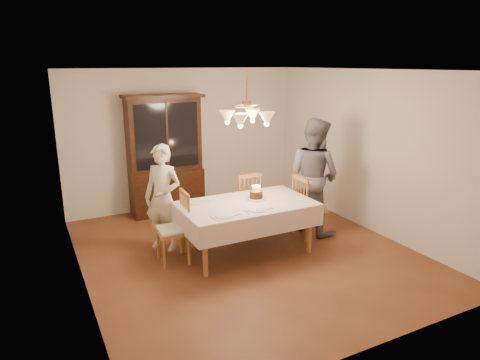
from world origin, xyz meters
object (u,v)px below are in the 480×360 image
china_hutch (165,157)px  chair_far_side (245,204)px  dining_table (246,208)px  elderly_woman (163,198)px  birthday_cake (256,195)px

china_hutch → chair_far_side: 1.80m
dining_table → chair_far_side: size_ratio=1.90×
dining_table → china_hutch: china_hutch is taller
chair_far_side → china_hutch: bearing=120.5°
chair_far_side → elderly_woman: bearing=-176.2°
china_hutch → elderly_woman: size_ratio=1.37×
chair_far_side → birthday_cake: 0.79m
chair_far_side → birthday_cake: (-0.17, -0.68, 0.37)m
dining_table → chair_far_side: bearing=63.8°
dining_table → chair_far_side: 0.91m
birthday_cake → elderly_woman: bearing=154.7°
chair_far_side → dining_table: bearing=-116.2°
china_hutch → birthday_cake: china_hutch is taller
china_hutch → chair_far_side: size_ratio=2.16×
china_hutch → chair_far_side: bearing=-59.5°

